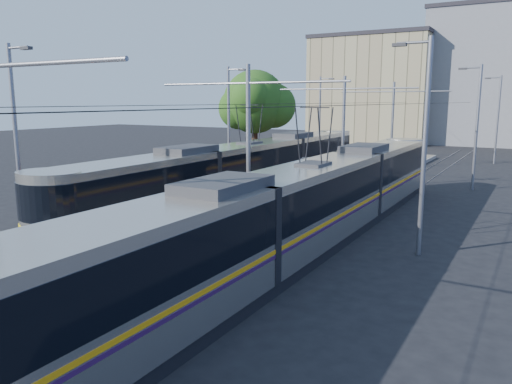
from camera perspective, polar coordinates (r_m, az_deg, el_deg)
The scene contains 13 objects.
ground at distance 16.63m, azimuth -15.31°, elevation -10.23°, with size 160.00×160.00×0.00m, color black.
platform at distance 30.54m, azimuth 7.79°, elevation -0.27°, with size 4.00×50.00×0.30m, color gray.
tactile_strip_left at distance 31.08m, azimuth 5.32°, elevation 0.26°, with size 0.70×50.00×0.01m, color gray.
tactile_strip_right at distance 30.01m, azimuth 10.36°, elevation -0.23°, with size 0.70×50.00×0.01m, color gray.
rails at distance 30.57m, azimuth 7.79°, elevation -0.51°, with size 8.71×70.00×0.03m.
tram_left at distance 29.38m, azimuth -0.74°, elevation 2.49°, with size 2.43×29.51×5.50m.
tram_right at distance 19.68m, azimuth 6.49°, elevation -1.09°, with size 2.43×31.52×5.50m.
catenary at distance 27.43m, azimuth 5.75°, elevation 7.78°, with size 9.20×70.00×7.00m.
street_lamps at distance 33.81m, azimuth 10.54°, elevation 7.56°, with size 15.18×38.22×8.00m.
shelter at distance 25.22m, azimuth 5.88°, elevation 1.02°, with size 1.05×1.34×2.61m.
tree at distance 41.13m, azimuth 0.42°, elevation 10.13°, with size 5.66×5.23×8.22m.
building_left at distance 73.98m, azimuth 13.45°, elevation 11.34°, with size 16.32×12.24×14.63m.
building_centre at distance 75.10m, azimuth 26.44°, elevation 11.72°, with size 18.36×14.28×17.71m.
Camera 1 is at (11.21, -10.85, 5.76)m, focal length 35.00 mm.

